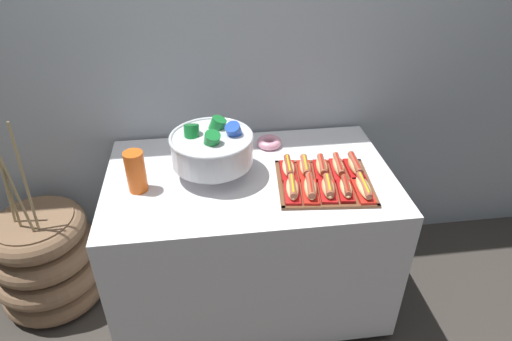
{
  "coord_description": "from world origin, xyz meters",
  "views": [
    {
      "loc": [
        -0.19,
        -1.65,
        1.88
      ],
      "look_at": [
        0.03,
        0.01,
        0.79
      ],
      "focal_mm": 31.13,
      "sensor_mm": 36.0,
      "label": 1
    }
  ],
  "objects_px": {
    "hot_dog_9": "(355,166)",
    "hot_dog_4": "(364,188)",
    "cup_stack": "(136,172)",
    "punch_bowl": "(212,148)",
    "hot_dog_3": "(346,188)",
    "buffet_table": "(250,236)",
    "hot_dog_8": "(338,167)",
    "hot_dog_0": "(292,189)",
    "hot_dog_7": "(322,167)",
    "floor_vase": "(47,259)",
    "hot_dog_2": "(328,188)",
    "hot_dog_5": "(288,168)",
    "hot_dog_6": "(305,168)",
    "hot_dog_1": "(310,189)",
    "donut": "(269,142)",
    "serving_tray": "(324,183)"
  },
  "relations": [
    {
      "from": "hot_dog_9",
      "to": "hot_dog_4",
      "type": "bearing_deg",
      "value": -95.4
    },
    {
      "from": "cup_stack",
      "to": "punch_bowl",
      "type": "bearing_deg",
      "value": 13.91
    },
    {
      "from": "hot_dog_3",
      "to": "punch_bowl",
      "type": "relative_size",
      "value": 0.44
    },
    {
      "from": "buffet_table",
      "to": "hot_dog_8",
      "type": "distance_m",
      "value": 0.57
    },
    {
      "from": "hot_dog_0",
      "to": "hot_dog_7",
      "type": "distance_m",
      "value": 0.22
    },
    {
      "from": "floor_vase",
      "to": "hot_dog_2",
      "type": "height_order",
      "value": "floor_vase"
    },
    {
      "from": "hot_dog_0",
      "to": "hot_dog_2",
      "type": "relative_size",
      "value": 1.03
    },
    {
      "from": "hot_dog_5",
      "to": "punch_bowl",
      "type": "relative_size",
      "value": 0.46
    },
    {
      "from": "hot_dog_2",
      "to": "hot_dog_6",
      "type": "relative_size",
      "value": 1.05
    },
    {
      "from": "hot_dog_1",
      "to": "hot_dog_5",
      "type": "bearing_deg",
      "value": 109.05
    },
    {
      "from": "hot_dog_0",
      "to": "cup_stack",
      "type": "bearing_deg",
      "value": 168.44
    },
    {
      "from": "hot_dog_8",
      "to": "hot_dog_5",
      "type": "bearing_deg",
      "value": 174.6
    },
    {
      "from": "donut",
      "to": "floor_vase",
      "type": "bearing_deg",
      "value": -174.21
    },
    {
      "from": "serving_tray",
      "to": "hot_dog_1",
      "type": "distance_m",
      "value": 0.12
    },
    {
      "from": "buffet_table",
      "to": "serving_tray",
      "type": "xyz_separation_m",
      "value": [
        0.31,
        -0.12,
        0.37
      ]
    },
    {
      "from": "hot_dog_6",
      "to": "hot_dog_3",
      "type": "bearing_deg",
      "value": -53.12
    },
    {
      "from": "hot_dog_1",
      "to": "hot_dog_4",
      "type": "bearing_deg",
      "value": -5.4
    },
    {
      "from": "buffet_table",
      "to": "hot_dog_6",
      "type": "xyz_separation_m",
      "value": [
        0.25,
        -0.03,
        0.4
      ]
    },
    {
      "from": "hot_dog_0",
      "to": "buffet_table",
      "type": "bearing_deg",
      "value": 130.41
    },
    {
      "from": "hot_dog_2",
      "to": "hot_dog_7",
      "type": "xyz_separation_m",
      "value": [
        0.02,
        0.16,
        -0.0
      ]
    },
    {
      "from": "hot_dog_2",
      "to": "cup_stack",
      "type": "xyz_separation_m",
      "value": [
        -0.79,
        0.15,
        0.06
      ]
    },
    {
      "from": "hot_dog_0",
      "to": "hot_dog_3",
      "type": "bearing_deg",
      "value": -5.4
    },
    {
      "from": "hot_dog_4",
      "to": "hot_dog_3",
      "type": "bearing_deg",
      "value": 174.6
    },
    {
      "from": "hot_dog_5",
      "to": "hot_dog_8",
      "type": "distance_m",
      "value": 0.23
    },
    {
      "from": "serving_tray",
      "to": "hot_dog_5",
      "type": "bearing_deg",
      "value": 145.79
    },
    {
      "from": "cup_stack",
      "to": "hot_dog_2",
      "type": "bearing_deg",
      "value": -10.42
    },
    {
      "from": "buffet_table",
      "to": "hot_dog_5",
      "type": "relative_size",
      "value": 7.76
    },
    {
      "from": "hot_dog_3",
      "to": "hot_dog_7",
      "type": "xyz_separation_m",
      "value": [
        -0.06,
        0.17,
        0.0
      ]
    },
    {
      "from": "serving_tray",
      "to": "hot_dog_7",
      "type": "bearing_deg",
      "value": 84.6
    },
    {
      "from": "hot_dog_3",
      "to": "hot_dog_9",
      "type": "relative_size",
      "value": 0.92
    },
    {
      "from": "hot_dog_8",
      "to": "hot_dog_9",
      "type": "relative_size",
      "value": 1.04
    },
    {
      "from": "hot_dog_8",
      "to": "donut",
      "type": "xyz_separation_m",
      "value": [
        -0.27,
        0.29,
        -0.02
      ]
    },
    {
      "from": "hot_dog_1",
      "to": "hot_dog_6",
      "type": "xyz_separation_m",
      "value": [
        0.02,
        0.16,
        -0.0
      ]
    },
    {
      "from": "hot_dog_1",
      "to": "punch_bowl",
      "type": "relative_size",
      "value": 0.49
    },
    {
      "from": "serving_tray",
      "to": "hot_dog_5",
      "type": "xyz_separation_m",
      "value": [
        -0.14,
        0.1,
        0.03
      ]
    },
    {
      "from": "hot_dog_4",
      "to": "hot_dog_8",
      "type": "distance_m",
      "value": 0.18
    },
    {
      "from": "buffet_table",
      "to": "punch_bowl",
      "type": "height_order",
      "value": "punch_bowl"
    },
    {
      "from": "hot_dog_9",
      "to": "hot_dog_0",
      "type": "bearing_deg",
      "value": -156.58
    },
    {
      "from": "serving_tray",
      "to": "hot_dog_1",
      "type": "bearing_deg",
      "value": -137.67
    },
    {
      "from": "hot_dog_1",
      "to": "hot_dog_5",
      "type": "distance_m",
      "value": 0.18
    },
    {
      "from": "hot_dog_3",
      "to": "punch_bowl",
      "type": "height_order",
      "value": "punch_bowl"
    },
    {
      "from": "hot_dog_4",
      "to": "punch_bowl",
      "type": "relative_size",
      "value": 0.51
    },
    {
      "from": "serving_tray",
      "to": "hot_dog_4",
      "type": "bearing_deg",
      "value": -34.21
    },
    {
      "from": "hot_dog_3",
      "to": "hot_dog_8",
      "type": "xyz_separation_m",
      "value": [
        0.02,
        0.16,
        0.0
      ]
    },
    {
      "from": "hot_dog_5",
      "to": "hot_dog_8",
      "type": "xyz_separation_m",
      "value": [
        0.22,
        -0.02,
        0.0
      ]
    },
    {
      "from": "hot_dog_1",
      "to": "punch_bowl",
      "type": "bearing_deg",
      "value": 150.79
    },
    {
      "from": "hot_dog_9",
      "to": "punch_bowl",
      "type": "xyz_separation_m",
      "value": [
        -0.63,
        0.08,
        0.1
      ]
    },
    {
      "from": "floor_vase",
      "to": "hot_dog_4",
      "type": "distance_m",
      "value": 1.63
    },
    {
      "from": "hot_dog_4",
      "to": "donut",
      "type": "relative_size",
      "value": 1.51
    },
    {
      "from": "hot_dog_1",
      "to": "hot_dog_7",
      "type": "distance_m",
      "value": 0.18
    }
  ]
}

